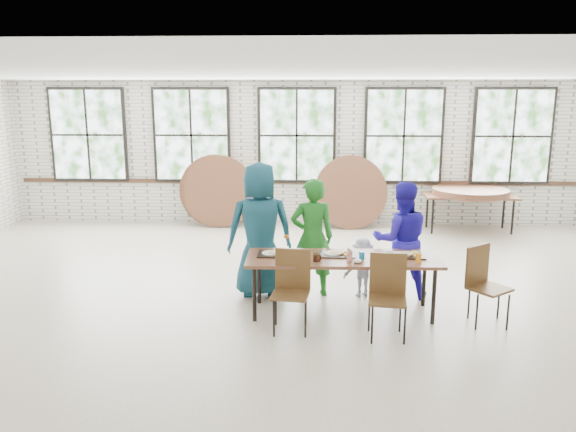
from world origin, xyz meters
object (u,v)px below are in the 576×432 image
at_px(chair_near_right, 388,288).
at_px(storage_table, 470,198).
at_px(dining_table, 343,261).
at_px(chair_near_left, 292,283).

distance_m(chair_near_right, storage_table, 5.59).
bearing_deg(dining_table, chair_near_right, -53.44).
height_order(dining_table, storage_table, same).
bearing_deg(dining_table, chair_near_left, -143.23).
bearing_deg(storage_table, dining_table, -120.48).
xyz_separation_m(dining_table, storage_table, (2.77, 4.48, -0.00)).
xyz_separation_m(dining_table, chair_near_right, (0.48, -0.62, -0.13)).
relative_size(dining_table, chair_near_left, 2.54).
xyz_separation_m(dining_table, chair_near_left, (-0.62, -0.49, -0.13)).
xyz_separation_m(chair_near_left, storage_table, (3.39, 4.96, 0.13)).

